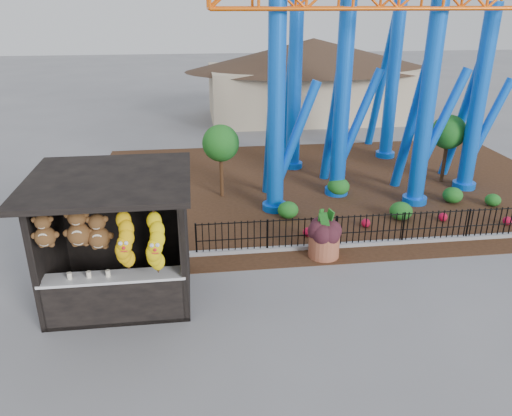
{
  "coord_description": "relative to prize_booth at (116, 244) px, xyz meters",
  "views": [
    {
      "loc": [
        -1.13,
        -9.51,
        6.65
      ],
      "look_at": [
        0.28,
        1.5,
        2.0
      ],
      "focal_mm": 35.0,
      "sensor_mm": 36.0,
      "label": 1
    }
  ],
  "objects": [
    {
      "name": "picket_fence",
      "position": [
        7.9,
        2.1,
        -1.04
      ],
      "size": [
        12.2,
        0.06,
        1.0
      ],
      "primitive_type": null,
      "color": "black",
      "rests_on": "ground"
    },
    {
      "name": "mulch_bed",
      "position": [
        7.0,
        7.1,
        -1.53
      ],
      "size": [
        18.0,
        12.0,
        0.02
      ],
      "primitive_type": "cube",
      "color": "#331E11",
      "rests_on": "ground"
    },
    {
      "name": "prize_booth",
      "position": [
        0.0,
        0.0,
        0.0
      ],
      "size": [
        3.5,
        3.4,
        3.12
      ],
      "color": "black",
      "rests_on": "ground"
    },
    {
      "name": "roller_coaster",
      "position": [
        8.12,
        7.33,
        4.9
      ],
      "size": [
        11.0,
        6.37,
        10.82
      ],
      "color": "blue",
      "rests_on": "ground"
    },
    {
      "name": "pavilion",
      "position": [
        9.0,
        19.1,
        1.53
      ],
      "size": [
        15.0,
        15.0,
        4.8
      ],
      "color": "#BFAD8C",
      "rests_on": "ground"
    },
    {
      "name": "ground",
      "position": [
        3.0,
        -0.9,
        -1.54
      ],
      "size": [
        120.0,
        120.0,
        0.0
      ],
      "primitive_type": "plane",
      "color": "slate",
      "rests_on": "ground"
    },
    {
      "name": "planter_foliage",
      "position": [
        5.32,
        1.63,
        -0.56
      ],
      "size": [
        0.7,
        0.7,
        0.64
      ],
      "primitive_type": "ellipsoid",
      "color": "#32141B",
      "rests_on": "terracotta_planter"
    },
    {
      "name": "landscaping",
      "position": [
        8.13,
        4.79,
        -1.24
      ],
      "size": [
        7.85,
        3.82,
        0.64
      ],
      "color": "#1B5B1A",
      "rests_on": "mulch_bed"
    },
    {
      "name": "terracotta_planter",
      "position": [
        5.32,
        1.63,
        -1.21
      ],
      "size": [
        1.06,
        1.06,
        0.66
      ],
      "primitive_type": "cylinder",
      "rotation": [
        0.0,
        0.0,
        -0.28
      ],
      "color": "#9C5238",
      "rests_on": "ground"
    },
    {
      "name": "potted_plant",
      "position": [
        5.38,
        1.8,
        -1.07
      ],
      "size": [
        0.88,
        0.78,
        0.93
      ],
      "primitive_type": "imported",
      "rotation": [
        0.0,
        0.0,
        -0.06
      ],
      "color": "#1C5619",
      "rests_on": "ground"
    },
    {
      "name": "curb",
      "position": [
        7.0,
        2.1,
        -1.48
      ],
      "size": [
        18.0,
        0.18,
        0.12
      ],
      "primitive_type": "cube",
      "color": "gray",
      "rests_on": "ground"
    }
  ]
}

